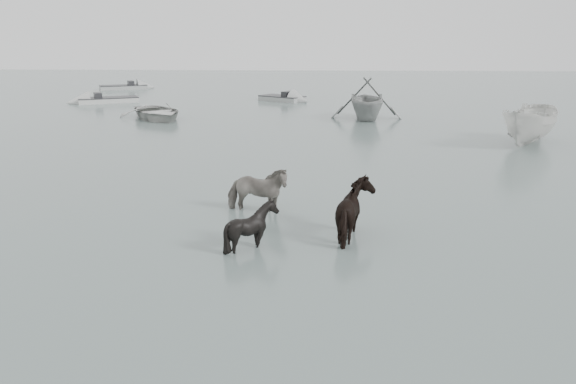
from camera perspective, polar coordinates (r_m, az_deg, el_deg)
The scene contains 10 objects.
ground at distance 12.34m, azimuth -2.03°, elevation -6.67°, with size 140.00×140.00×0.00m, color slate.
pony_pinto at distance 15.30m, azimuth -3.17°, elevation 0.66°, with size 0.80×1.76×1.49m, color black.
pony_dark at distance 13.43m, azimuth 7.15°, elevation -1.31°, with size 1.59×1.36×1.60m, color black.
pony_black at distance 12.71m, azimuth -3.73°, elevation -2.89°, with size 1.05×1.19×1.31m, color black.
rowboat_lead at distance 33.89m, azimuth -13.19°, elevation 8.09°, with size 3.51×4.91×1.02m, color #B3B2AE.
rowboat_trail at distance 33.22m, azimuth 8.03°, elevation 9.54°, with size 4.20×4.86×2.56m, color #9D9F9D.
boat_small at distance 27.34m, azimuth 23.45°, elevation 6.44°, with size 1.84×4.89×1.89m, color silver.
skiff_outer at distance 43.44m, azimuth -17.82°, elevation 9.14°, with size 5.79×1.60×0.75m, color beige, non-canonical shape.
skiff_mid at distance 42.46m, azimuth -0.60°, elevation 9.73°, with size 4.63×1.60×0.75m, color #999B99, non-canonical shape.
skiff_far at distance 54.13m, azimuth -16.39°, elevation 10.37°, with size 5.70×1.60×0.75m, color #9C9F9C, non-canonical shape.
Camera 1 is at (1.05, -11.38, 4.66)m, focal length 35.00 mm.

